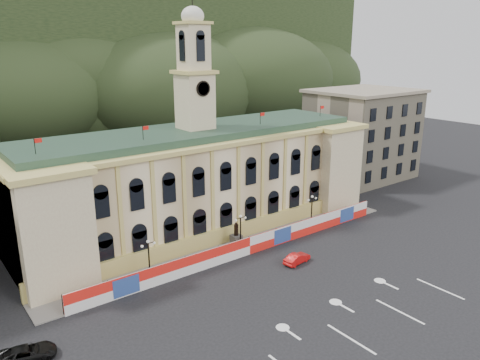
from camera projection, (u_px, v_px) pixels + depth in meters
ground at (332, 300)px, 52.63m from camera, size 260.00×260.00×0.00m
lane_markings at (368, 320)px, 48.81m from camera, size 26.00×10.00×0.02m
hill_ridge at (28, 72)px, 140.10m from camera, size 230.00×80.00×64.00m
city_hall at (198, 179)px, 71.46m from camera, size 56.20×17.60×37.10m
side_building_right at (362, 134)px, 98.61m from camera, size 21.00×17.00×18.60m
hoarding_fence at (249, 246)px, 63.79m from camera, size 50.00×0.44×2.50m
pavement at (237, 247)px, 66.13m from camera, size 56.00×5.50×0.16m
statue at (236, 239)px, 66.01m from camera, size 1.40×1.40×3.72m
lamp_left at (149, 256)px, 56.56m from camera, size 1.96×0.44×5.15m
lamp_center at (241, 229)px, 64.71m from camera, size 1.96×0.44×5.15m
lamp_right at (312, 208)px, 72.87m from camera, size 1.96×0.44×5.15m
red_sedan at (297, 258)px, 61.29m from camera, size 2.57×4.50×1.35m
black_suv at (27, 354)px, 42.46m from camera, size 4.69×6.25×1.44m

